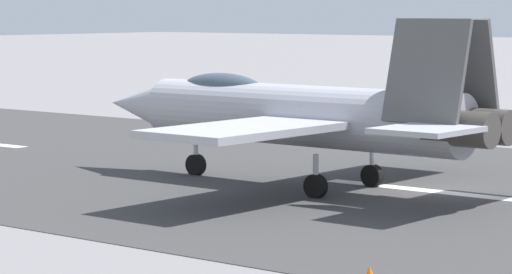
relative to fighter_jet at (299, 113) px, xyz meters
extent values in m
plane|color=gray|center=(-4.33, -1.89, -2.49)|extent=(400.00, 400.00, 0.00)
cube|color=#3C3B3B|center=(-4.33, -1.89, -2.48)|extent=(240.00, 26.00, 0.02)
cube|color=white|center=(-4.01, -1.89, -2.47)|extent=(8.00, 0.70, 0.00)
cylinder|color=#AEAEB8|center=(-0.11, 0.00, -0.07)|extent=(12.40, 2.16, 2.05)
cone|color=#AEAEB8|center=(7.51, -0.06, -0.07)|extent=(2.87, 1.77, 1.74)
ellipsoid|color=#3F5160|center=(3.38, -0.03, 0.70)|extent=(3.61, 1.13, 1.10)
cylinder|color=#47423D|center=(-6.46, 0.61, -0.07)|extent=(2.21, 1.12, 1.10)
cylinder|color=#47423D|center=(-6.47, -0.49, -0.07)|extent=(2.21, 1.12, 1.10)
cube|color=#AEAEB8|center=(-1.07, 4.19, -0.17)|extent=(3.45, 6.34, 0.24)
cube|color=#AEAEB8|center=(-1.15, -4.17, -0.17)|extent=(3.45, 6.34, 0.24)
cube|color=#AEAEB8|center=(-6.44, 2.46, 0.03)|extent=(2.42, 2.82, 0.16)
cube|color=#AEAEB8|center=(-6.48, -2.34, 0.03)|extent=(2.42, 2.82, 0.16)
cube|color=#555455|center=(-5.50, 0.95, 1.63)|extent=(2.61, 0.97, 3.14)
cube|color=#555455|center=(-5.52, -0.85, 1.63)|extent=(2.61, 0.97, 3.14)
cylinder|color=silver|center=(4.65, -0.04, -1.79)|extent=(0.18, 0.18, 1.40)
cylinder|color=black|center=(4.65, -0.04, -2.11)|extent=(0.76, 0.31, 0.76)
cylinder|color=silver|center=(-1.90, 1.62, -1.79)|extent=(0.18, 0.18, 1.40)
cylinder|color=black|center=(-1.90, 1.62, -2.11)|extent=(0.76, 0.31, 0.76)
cylinder|color=silver|center=(-1.92, -1.58, -1.79)|extent=(0.18, 0.18, 1.40)
cylinder|color=black|center=(-1.92, -1.58, -2.11)|extent=(0.76, 0.31, 0.76)
camera|label=1|loc=(-24.60, 32.85, 3.49)|focal=86.25mm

